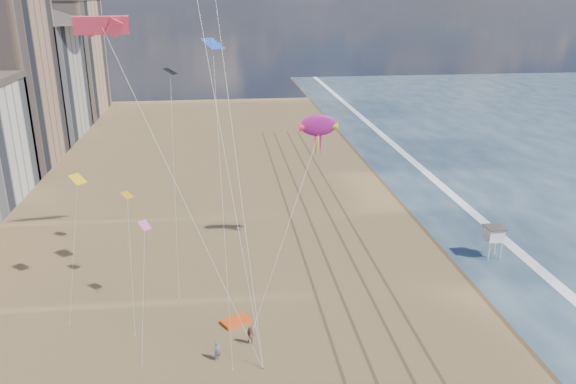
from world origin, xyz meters
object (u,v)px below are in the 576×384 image
at_px(grounded_kite, 236,321).
at_px(kite_flyer_a, 217,351).
at_px(lifeguard_stand, 494,234).
at_px(show_kite, 318,126).
at_px(kite_flyer_b, 250,336).

height_order(grounded_kite, kite_flyer_a, kite_flyer_a).
distance_m(lifeguard_stand, kite_flyer_a, 33.65).
relative_size(show_kite, kite_flyer_b, 13.55).
distance_m(show_kite, kite_flyer_b, 24.13).
bearing_deg(kite_flyer_a, kite_flyer_b, 8.34).
bearing_deg(show_kite, kite_flyer_a, -119.60).
bearing_deg(kite_flyer_a, lifeguard_stand, 1.83).
xyz_separation_m(grounded_kite, kite_flyer_b, (1.10, -3.46, 0.68)).
xyz_separation_m(kite_flyer_a, kite_flyer_b, (2.72, 1.76, 0.01)).
bearing_deg(lifeguard_stand, grounded_kite, -161.17).
xyz_separation_m(lifeguard_stand, kite_flyer_a, (-30.09, -14.93, -1.99)).
bearing_deg(lifeguard_stand, show_kite, 165.20).
relative_size(grounded_kite, kite_flyer_a, 1.50).
distance_m(show_kite, kite_flyer_a, 26.52).
bearing_deg(kite_flyer_a, grounded_kite, 48.23).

